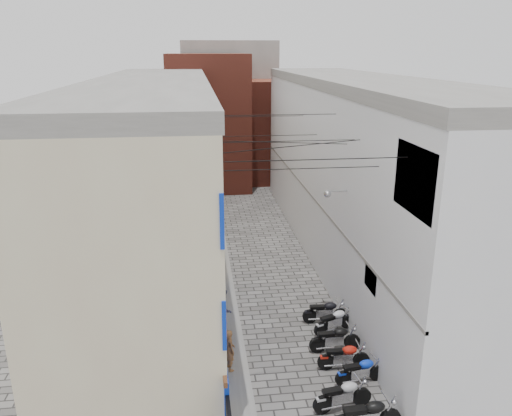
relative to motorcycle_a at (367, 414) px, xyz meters
name	(u,v)px	position (x,y,z in m)	size (l,w,h in m)	color
plinth	(220,259)	(-3.44, 12.40, -0.46)	(0.90, 26.00, 0.25)	slate
building_left	(156,177)	(-6.37, 12.35, 3.91)	(5.10, 27.00, 9.00)	#C5B395
building_right	(360,171)	(3.61, 12.40, 3.92)	(5.94, 26.00, 9.00)	silver
building_far_brick_left	(209,122)	(-3.39, 27.40, 4.42)	(6.00, 6.00, 10.00)	maroon
building_far_brick_right	(270,130)	(1.61, 29.40, 3.42)	(5.00, 6.00, 8.00)	maroon
building_far_concrete	(229,107)	(-1.39, 33.40, 4.92)	(8.00, 5.00, 11.00)	slate
far_shopfront	(239,179)	(-1.39, 24.60, 0.62)	(2.00, 0.30, 2.40)	black
overhead_wires	(279,138)	(-1.39, 7.05, 6.54)	(5.80, 13.02, 1.32)	black
motorcycle_a	(367,414)	(0.00, 0.00, 0.00)	(0.64, 2.02, 1.17)	black
motorcycle_b	(343,394)	(-0.41, 0.97, -0.05)	(0.59, 1.85, 1.07)	#9FA0A3
motorcycle_c	(361,370)	(0.51, 2.09, -0.09)	(0.54, 1.71, 0.99)	#0C31C0
motorcycle_d	(344,355)	(0.20, 2.91, -0.07)	(0.56, 1.77, 1.03)	red
motorcycle_e	(335,337)	(0.19, 3.95, -0.04)	(0.59, 1.86, 1.08)	black
motorcycle_f	(335,320)	(0.51, 5.16, -0.07)	(0.56, 1.78, 1.03)	silver
motorcycle_g	(325,310)	(0.34, 5.90, -0.07)	(0.56, 1.79, 1.04)	black
person_a	(230,350)	(-3.60, 2.99, 0.38)	(0.52, 0.34, 1.43)	#905D34
person_b	(223,310)	(-3.67, 5.47, 0.48)	(0.79, 0.62, 1.63)	#2D2C43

